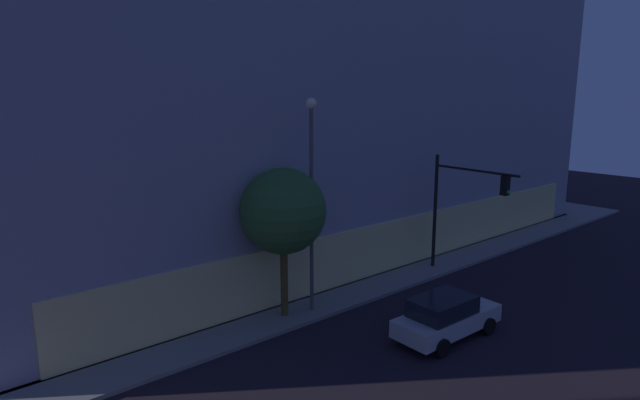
{
  "coord_description": "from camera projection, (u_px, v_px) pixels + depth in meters",
  "views": [
    {
      "loc": [
        -3.78,
        -9.38,
        9.11
      ],
      "look_at": [
        7.74,
        4.12,
        5.5
      ],
      "focal_mm": 29.5,
      "sensor_mm": 36.0,
      "label": 1
    }
  ],
  "objects": [
    {
      "name": "modern_building",
      "position": [
        237.0,
        89.0,
        37.26
      ],
      "size": [
        38.4,
        31.21,
        18.92
      ],
      "color": "#4C4C51",
      "rests_on": "ground"
    },
    {
      "name": "car_silver",
      "position": [
        446.0,
        316.0,
        19.83
      ],
      "size": [
        4.57,
        2.09,
        1.66
      ],
      "color": "#B7BABF",
      "rests_on": "ground"
    },
    {
      "name": "sidewalk_tree",
      "position": [
        283.0,
        212.0,
        20.82
      ],
      "size": [
        3.46,
        3.46,
        6.11
      ],
      "color": "brown",
      "rests_on": "sidewalk_corner"
    },
    {
      "name": "traffic_light_far_corner",
      "position": [
        460.0,
        197.0,
        25.9
      ],
      "size": [
        0.46,
        4.76,
        5.91
      ],
      "color": "black",
      "rests_on": "sidewalk_corner"
    },
    {
      "name": "street_lamp_sidewalk",
      "position": [
        311.0,
        182.0,
        21.13
      ],
      "size": [
        0.44,
        0.44,
        8.79
      ],
      "color": "#4F4F4F",
      "rests_on": "sidewalk_corner"
    }
  ]
}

